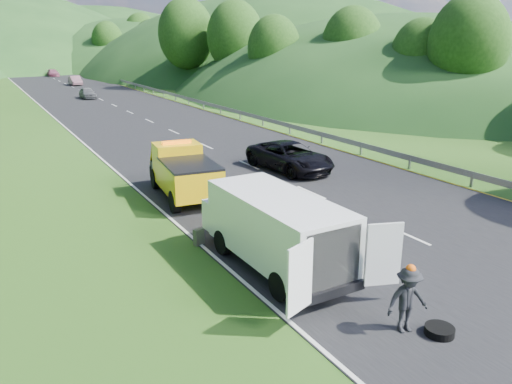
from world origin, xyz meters
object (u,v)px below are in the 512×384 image
white_van (275,227)px  suitcase (199,237)px  spare_tire (439,335)px  passing_suv (289,170)px  worker (405,331)px  woman (237,247)px  child (259,258)px  tow_truck (183,172)px

white_van → suitcase: 3.27m
spare_tire → passing_suv: bearing=70.0°
spare_tire → worker: bearing=139.3°
woman → worker: size_ratio=1.09×
suitcase → worker: bearing=-73.1°
child → spare_tire: 6.16m
white_van → suitcase: white_van is taller
white_van → suitcase: (-1.36, 2.78, -1.04)m
white_van → passing_suv: (6.95, 9.79, -1.33)m
worker → suitcase: size_ratio=2.91×
woman → suitcase: woman is taller
child → passing_suv: 11.46m
suitcase → passing_suv: bearing=40.1°
white_van → woman: bearing=97.5°
white_van → woman: size_ratio=3.60×
woman → passing_suv: (7.23, 7.82, 0.00)m
white_van → passing_suv: white_van is taller
suitcase → spare_tire: 8.46m
child → spare_tire: size_ratio=1.34×
tow_truck → child: 7.48m
tow_truck → woman: 6.30m
tow_truck → child: tow_truck is taller
tow_truck → worker: size_ratio=3.42×
tow_truck → spare_tire: (1.29, -13.32, -1.17)m
worker → suitcase: (-2.26, 7.43, 0.29)m
worker → suitcase: bearing=118.8°
child → suitcase: bearing=136.5°
white_van → spare_tire: white_van is taller
suitcase → passing_suv: size_ratio=0.11×
worker → tow_truck: bearing=104.9°
child → spare_tire: bearing=-59.9°
spare_tire → passing_suv: (5.44, 14.97, 0.00)m
suitcase → spare_tire: (2.87, -7.96, -0.29)m
spare_tire → woman: bearing=104.0°
tow_truck → passing_suv: size_ratio=1.06×
worker → white_van: bearing=112.8°
white_van → child: 1.54m
woman → worker: bearing=-174.6°
worker → passing_suv: bearing=79.1°
tow_truck → white_van: 8.15m
child → woman: bearing=112.3°
passing_suv → spare_tire: bearing=-115.6°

